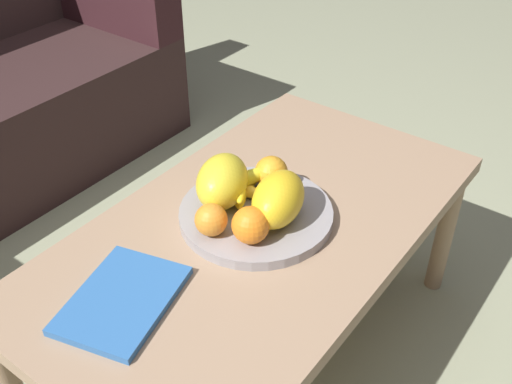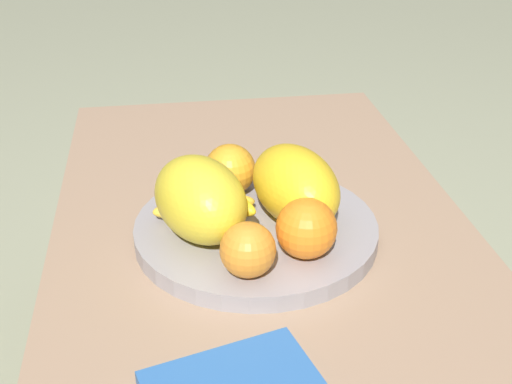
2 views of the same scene
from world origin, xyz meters
name	(u,v)px [view 2 (image 2 of 2)]	position (x,y,z in m)	size (l,w,h in m)	color
coffee_table	(267,268)	(0.00, 0.00, 0.40)	(1.14, 0.63, 0.45)	#A18164
fruit_bowl	(256,230)	(0.01, 0.02, 0.47)	(0.35, 0.35, 0.03)	#979295
melon_large_front	(295,185)	(0.02, -0.04, 0.53)	(0.17, 0.11, 0.11)	yellow
melon_smaller_beside	(200,199)	(-0.01, 0.10, 0.53)	(0.16, 0.11, 0.11)	yellow
orange_front	(306,228)	(-0.08, -0.04, 0.52)	(0.08, 0.08, 0.08)	orange
orange_left	(230,170)	(0.11, 0.04, 0.52)	(0.08, 0.08, 0.08)	orange
orange_back	(248,250)	(-0.11, 0.04, 0.51)	(0.07, 0.07, 0.07)	orange
banana_bunch	(209,201)	(0.03, 0.08, 0.51)	(0.17, 0.15, 0.06)	yellow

